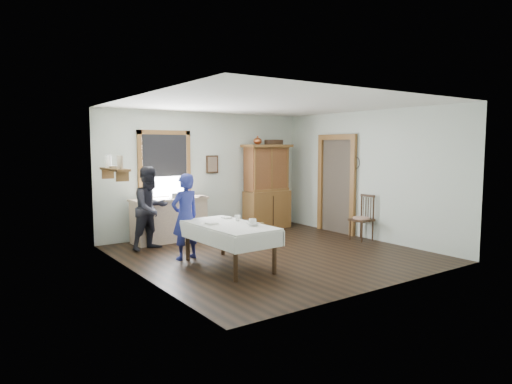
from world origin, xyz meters
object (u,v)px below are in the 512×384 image
(spindle_chair, at_px, (362,218))
(figure_dark, at_px, (151,211))
(work_counter, at_px, (170,219))
(woman_blue, at_px, (185,220))
(china_hutch, at_px, (267,187))
(pail, at_px, (247,229))
(dining_table, at_px, (229,245))
(wicker_basket, at_px, (256,227))

(spindle_chair, xyz_separation_m, figure_dark, (-3.92, 1.70, 0.25))
(work_counter, bearing_deg, woman_blue, -107.98)
(china_hutch, xyz_separation_m, pail, (-0.89, -0.46, -0.86))
(work_counter, distance_m, pail, 1.74)
(china_hutch, xyz_separation_m, dining_table, (-2.61, -2.50, -0.65))
(spindle_chair, bearing_deg, work_counter, 143.61)
(wicker_basket, bearing_deg, pail, -150.09)
(china_hutch, distance_m, wicker_basket, 1.05)
(dining_table, relative_size, figure_dark, 1.20)
(woman_blue, bearing_deg, dining_table, 101.75)
(work_counter, xyz_separation_m, pail, (1.66, -0.40, -0.31))
(dining_table, xyz_separation_m, pail, (1.73, 2.04, -0.22))
(china_hutch, bearing_deg, work_counter, -178.11)
(wicker_basket, bearing_deg, dining_table, -133.10)
(pail, bearing_deg, wicker_basket, 29.91)
(china_hutch, relative_size, pail, 7.30)
(work_counter, bearing_deg, dining_table, -94.93)
(work_counter, height_order, woman_blue, woman_blue)
(work_counter, relative_size, dining_table, 0.89)
(work_counter, relative_size, spindle_chair, 1.64)
(wicker_basket, distance_m, woman_blue, 2.88)
(dining_table, bearing_deg, spindle_chair, 3.47)
(dining_table, distance_m, spindle_chair, 3.38)
(dining_table, bearing_deg, woman_blue, 111.68)
(work_counter, relative_size, figure_dark, 1.07)
(china_hutch, distance_m, woman_blue, 3.39)
(dining_table, bearing_deg, work_counter, 88.48)
(work_counter, relative_size, pail, 5.75)
(figure_dark, bearing_deg, work_counter, 24.37)
(dining_table, xyz_separation_m, wicker_basket, (2.11, 2.26, -0.25))
(spindle_chair, bearing_deg, dining_table, -178.90)
(woman_blue, distance_m, figure_dark, 1.06)
(spindle_chair, bearing_deg, figure_dark, 154.14)
(pail, relative_size, wicker_basket, 0.77)
(pail, bearing_deg, spindle_chair, -48.04)
(dining_table, bearing_deg, china_hutch, 43.70)
(pail, bearing_deg, figure_dark, -176.80)
(pail, xyz_separation_m, wicker_basket, (0.39, 0.22, -0.03))
(dining_table, xyz_separation_m, figure_dark, (-0.55, 1.91, 0.38))
(dining_table, relative_size, spindle_chair, 1.84)
(china_hutch, bearing_deg, spindle_chair, -71.16)
(china_hutch, distance_m, dining_table, 3.67)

